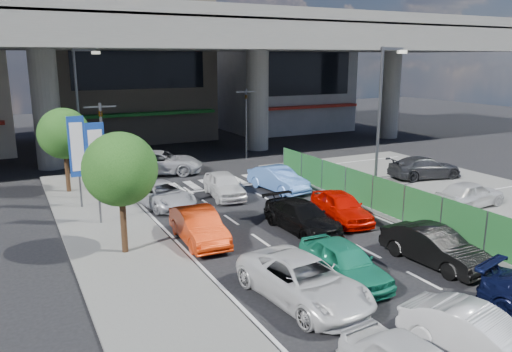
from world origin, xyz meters
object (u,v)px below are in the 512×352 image
hatch_white_back_mid (478,335)px  taxi_teal_mid (344,262)px  tree_near (120,170)px  sedan_white_front_mid (224,185)px  street_lamp_left (80,102)px  wagon_silver_front_left (162,194)px  signboard_near (96,160)px  sedan_black_mid (302,217)px  traffic_light_right (246,106)px  parked_sedan_dgrey (425,168)px  signboard_far (77,149)px  hatch_black_mid_right (434,247)px  tree_far (64,134)px  crossing_wagon_silver (161,162)px  sedan_white_mid_left (304,281)px  parked_sedan_white (470,194)px  taxi_orange_left (199,226)px  traffic_cone (404,196)px  kei_truck_front_right (278,179)px  street_lamp_right (382,110)px  traffic_light_left (102,127)px

hatch_white_back_mid → taxi_teal_mid: (-0.28, 5.20, 0.05)m
tree_near → sedan_white_front_mid: 9.26m
street_lamp_left → wagon_silver_front_left: size_ratio=1.79×
signboard_near → sedan_black_mid: signboard_near is taller
traffic_light_right → tree_near: 19.53m
tree_near → parked_sedan_dgrey: size_ratio=1.03×
tree_near → sedan_black_mid: (7.57, -0.77, -2.74)m
tree_near → sedan_white_front_mid: size_ratio=1.19×
street_lamp_left → parked_sedan_dgrey: bearing=-28.1°
sedan_white_front_mid → tree_near: bearing=-131.7°
signboard_far → parked_sedan_dgrey: bearing=-8.6°
hatch_black_mid_right → sedan_black_mid: (-2.38, 5.33, -0.04)m
signboard_far → wagon_silver_front_left: size_ratio=1.05×
traffic_light_right → tree_far: size_ratio=1.08×
wagon_silver_front_left → crossing_wagon_silver: crossing_wagon_silver is taller
traffic_light_right → sedan_white_mid_left: size_ratio=1.05×
taxi_teal_mid → parked_sedan_white: parked_sedan_white is taller
hatch_black_mid_right → taxi_orange_left: same height
tree_far → traffic_light_right: bearing=18.7°
sedan_white_mid_left → hatch_black_mid_right: 5.84m
tree_far → sedan_black_mid: bearing=-53.4°
tree_near → hatch_black_mid_right: size_ratio=1.15×
signboard_far → taxi_teal_mid: signboard_far is taller
street_lamp_left → traffic_cone: (13.73, -13.80, -4.32)m
wagon_silver_front_left → parked_sedan_white: (13.75, -7.45, 0.13)m
kei_truck_front_right → traffic_cone: 7.00m
parked_sedan_white → sedan_white_front_mid: bearing=48.9°
traffic_light_right → sedan_black_mid: bearing=-107.4°
street_lamp_right → wagon_silver_front_left: (-10.99, 3.72, -4.15)m
wagon_silver_front_left → traffic_cone: 12.50m
signboard_far → sedan_white_mid_left: 14.36m
street_lamp_left → hatch_white_back_mid: 25.92m
traffic_light_right → signboard_far: size_ratio=1.11×
sedan_black_mid → taxi_orange_left: bearing=167.5°
street_lamp_right → taxi_teal_mid: bearing=-136.1°
tree_near → hatch_black_mid_right: bearing=-31.5°
traffic_light_left → sedan_black_mid: traffic_light_left is taller
traffic_light_right → signboard_near: (-12.70, -11.01, -0.87)m
taxi_teal_mid → wagon_silver_front_left: 11.83m
hatch_white_back_mid → taxi_orange_left: bearing=92.7°
signboard_near → traffic_cone: (14.60, -3.79, -2.61)m
traffic_light_left → traffic_light_right: bearing=30.9°
hatch_white_back_mid → taxi_teal_mid: bearing=78.6°
tree_near → kei_truck_front_right: bearing=29.4°
street_lamp_right → hatch_white_back_mid: bearing=-120.9°
sedan_white_mid_left → crossing_wagon_silver: bearing=80.5°
traffic_light_right → sedan_black_mid: 16.85m
sedan_black_mid → kei_truck_front_right: (2.41, 6.40, 0.04)m
sedan_black_mid → sedan_white_front_mid: sedan_white_front_mid is taller
tree_far → taxi_orange_left: tree_far is taller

